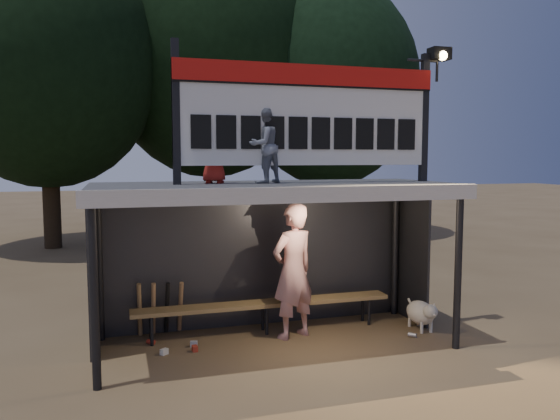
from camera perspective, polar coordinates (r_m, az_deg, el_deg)
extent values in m
plane|color=brown|center=(8.10, -0.56, -13.81)|extent=(80.00, 80.00, 0.00)
imported|color=silver|center=(8.13, 1.37, -6.38)|extent=(0.86, 0.72, 2.01)
imported|color=slate|center=(7.62, -1.70, 6.73)|extent=(0.64, 0.60, 1.04)
imported|color=#A12118|center=(7.66, -6.89, 6.03)|extent=(0.50, 0.43, 0.87)
cube|color=#3D3D40|center=(7.65, -0.58, 2.37)|extent=(5.00, 2.00, 0.12)
cube|color=silver|center=(6.68, 1.84, 1.57)|extent=(5.10, 0.06, 0.20)
cylinder|color=black|center=(6.64, -18.83, -8.54)|extent=(0.10, 0.10, 2.20)
cylinder|color=black|center=(8.02, 18.11, -6.12)|extent=(0.10, 0.10, 2.20)
cylinder|color=black|center=(8.40, -18.37, -5.61)|extent=(0.10, 0.10, 2.20)
cylinder|color=black|center=(9.53, 11.93, -4.15)|extent=(0.10, 0.10, 2.20)
cube|color=black|center=(8.75, -2.39, -4.90)|extent=(5.00, 0.04, 2.20)
cube|color=black|center=(8.01, -19.17, -6.17)|extent=(0.04, 1.00, 2.20)
cube|color=black|center=(9.23, 13.67, -4.50)|extent=(0.04, 1.00, 2.20)
cylinder|color=black|center=(8.62, -2.41, 1.98)|extent=(5.00, 0.06, 0.06)
cube|color=black|center=(7.41, -10.83, 9.99)|extent=(0.10, 0.10, 1.90)
cube|color=black|center=(8.61, 14.82, 9.26)|extent=(0.10, 0.10, 1.90)
cube|color=silver|center=(7.82, 2.99, 9.83)|extent=(3.80, 0.08, 1.40)
cube|color=#B2120C|center=(7.83, 3.14, 13.95)|extent=(3.80, 0.04, 0.28)
cube|color=black|center=(7.81, 3.14, 12.86)|extent=(3.80, 0.02, 0.03)
cube|color=black|center=(7.38, -8.26, 8.10)|extent=(0.27, 0.03, 0.45)
cube|color=black|center=(7.44, -5.64, 8.11)|extent=(0.27, 0.03, 0.45)
cube|color=black|center=(7.51, -3.07, 8.10)|extent=(0.27, 0.03, 0.45)
cube|color=black|center=(7.60, -0.55, 8.08)|extent=(0.27, 0.03, 0.45)
cube|color=black|center=(7.70, 1.90, 8.04)|extent=(0.27, 0.03, 0.45)
cube|color=black|center=(7.81, 4.29, 7.99)|extent=(0.27, 0.03, 0.45)
cube|color=black|center=(7.94, 6.61, 7.93)|extent=(0.27, 0.03, 0.45)
cube|color=black|center=(8.08, 8.84, 7.86)|extent=(0.27, 0.03, 0.45)
cube|color=black|center=(8.23, 11.00, 7.78)|extent=(0.27, 0.03, 0.45)
cube|color=black|center=(8.40, 13.08, 7.69)|extent=(0.27, 0.03, 0.45)
cylinder|color=black|center=(8.69, 14.67, 14.88)|extent=(0.50, 0.04, 0.04)
cylinder|color=black|center=(8.79, 16.08, 13.74)|extent=(0.04, 0.04, 0.30)
cube|color=black|center=(8.79, 16.31, 15.38)|extent=(0.30, 0.22, 0.18)
sphere|color=#FFD88C|center=(8.71, 16.63, 15.20)|extent=(0.14, 0.14, 0.14)
cube|color=olive|center=(8.47, -1.61, -9.75)|extent=(4.00, 0.35, 0.06)
cylinder|color=black|center=(8.16, -13.25, -12.14)|extent=(0.05, 0.05, 0.45)
cylinder|color=black|center=(8.39, -13.35, -11.65)|extent=(0.05, 0.05, 0.45)
cylinder|color=black|center=(8.42, -1.39, -11.44)|extent=(0.05, 0.05, 0.45)
cylinder|color=black|center=(8.64, -1.82, -10.99)|extent=(0.05, 0.05, 0.45)
cylinder|color=black|center=(9.00, 9.29, -10.39)|extent=(0.05, 0.05, 0.45)
cylinder|color=black|center=(9.21, 8.63, -10.02)|extent=(0.05, 0.05, 0.45)
cylinder|color=black|center=(17.47, -22.82, 2.41)|extent=(0.50, 0.50, 3.74)
ellipsoid|color=black|center=(17.68, -23.27, 14.32)|extent=(6.46, 6.46, 7.48)
cylinder|color=#2F2114|center=(19.11, -7.24, 3.69)|extent=(0.50, 0.50, 4.18)
ellipsoid|color=black|center=(19.42, -7.39, 15.82)|extent=(7.22, 7.22, 8.36)
cylinder|color=black|center=(19.23, 5.12, 2.74)|extent=(0.50, 0.50, 3.52)
ellipsoid|color=black|center=(19.37, 5.21, 12.95)|extent=(6.08, 6.08, 7.04)
ellipsoid|color=beige|center=(8.92, 14.45, -10.33)|extent=(0.36, 0.58, 0.36)
sphere|color=beige|center=(8.67, 15.43, -10.21)|extent=(0.22, 0.22, 0.22)
cone|color=beige|center=(8.59, 15.79, -10.50)|extent=(0.10, 0.10, 0.10)
cone|color=beige|center=(8.60, 15.24, -9.64)|extent=(0.06, 0.06, 0.07)
cone|color=beige|center=(8.65, 15.81, -9.56)|extent=(0.06, 0.06, 0.07)
cylinder|color=beige|center=(8.79, 14.58, -11.81)|extent=(0.05, 0.05, 0.18)
cylinder|color=beige|center=(8.87, 15.49, -11.67)|extent=(0.05, 0.05, 0.18)
cylinder|color=beige|center=(9.08, 13.39, -11.21)|extent=(0.05, 0.05, 0.18)
cylinder|color=beige|center=(9.16, 14.27, -11.08)|extent=(0.05, 0.05, 0.18)
cylinder|color=beige|center=(9.15, 13.48, -9.45)|extent=(0.04, 0.16, 0.14)
cylinder|color=olive|center=(8.47, -14.46, -10.06)|extent=(0.08, 0.27, 0.84)
cylinder|color=#9D7249|center=(8.48, -13.09, -10.02)|extent=(0.07, 0.30, 0.83)
cylinder|color=black|center=(8.49, -11.72, -9.96)|extent=(0.09, 0.33, 0.83)
cylinder|color=olive|center=(8.51, -10.36, -9.91)|extent=(0.08, 0.35, 0.82)
cube|color=#A82E1C|center=(7.89, -8.89, -14.11)|extent=(0.08, 0.11, 0.08)
cylinder|color=#BABABF|center=(8.59, 13.66, -12.57)|extent=(0.13, 0.13, 0.07)
cube|color=silver|center=(7.84, -12.01, -14.28)|extent=(0.12, 0.12, 0.08)
cylinder|color=#A5281C|center=(8.28, -13.34, -13.26)|extent=(0.13, 0.13, 0.07)
cube|color=#A9A9AE|center=(8.07, -8.99, -13.65)|extent=(0.11, 0.09, 0.08)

